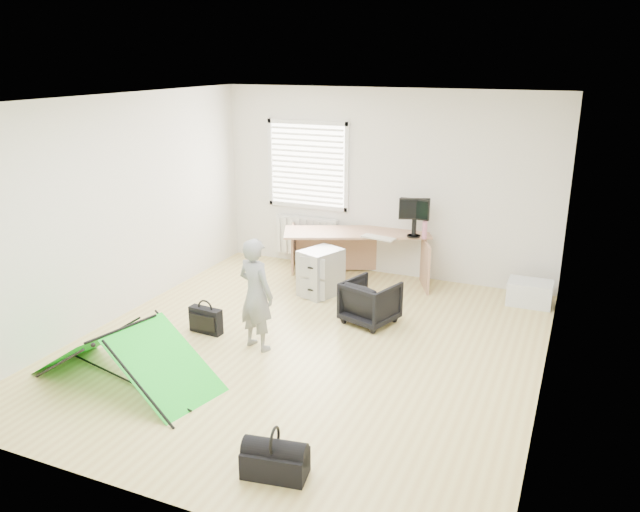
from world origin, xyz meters
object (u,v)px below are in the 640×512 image
at_px(filing_cabinet, 321,272).
at_px(kite, 125,356).
at_px(monitor_right, 414,223).
at_px(duffel_bag, 275,463).
at_px(thermos, 425,230).
at_px(person, 256,294).
at_px(monitor_left, 414,223).
at_px(office_chair, 370,302).
at_px(laptop_bag, 206,320).
at_px(desk, 356,255).
at_px(storage_crate, 530,293).

distance_m(filing_cabinet, kite, 3.09).
height_order(monitor_right, duffel_bag, monitor_right).
bearing_deg(filing_cabinet, thermos, 56.90).
bearing_deg(person, thermos, -98.37).
bearing_deg(monitor_left, office_chair, -115.99).
relative_size(monitor_right, office_chair, 0.71).
bearing_deg(person, kite, 72.11).
bearing_deg(laptop_bag, person, -3.54).
bearing_deg(desk, monitor_left, -20.67).
bearing_deg(monitor_right, person, -109.28).
relative_size(desk, laptop_bag, 5.06).
bearing_deg(desk, duffel_bag, -101.23).
bearing_deg(laptop_bag, office_chair, 36.50).
height_order(monitor_left, monitor_right, monitor_left).
bearing_deg(filing_cabinet, office_chair, -12.31).
bearing_deg(kite, filing_cabinet, 87.95).
bearing_deg(thermos, monitor_left, 168.98).
bearing_deg(thermos, office_chair, -100.49).
xyz_separation_m(monitor_left, thermos, (0.16, -0.03, -0.08)).
bearing_deg(office_chair, duffel_bag, 113.13).
relative_size(person, kite, 0.68).
bearing_deg(person, monitor_left, -95.13).
bearing_deg(laptop_bag, monitor_right, 59.61).
bearing_deg(laptop_bag, filing_cabinet, 70.35).
bearing_deg(person, desk, -78.36).
xyz_separation_m(monitor_left, person, (-1.04, -2.65, -0.27)).
relative_size(monitor_right, person, 0.33).
height_order(office_chair, laptop_bag, office_chair).
bearing_deg(monitor_left, laptop_bag, -146.94).
relative_size(monitor_left, office_chair, 0.72).
xyz_separation_m(desk, monitor_left, (0.83, 0.04, 0.56)).
bearing_deg(storage_crate, duffel_bag, -108.04).
xyz_separation_m(filing_cabinet, office_chair, (0.92, -0.63, -0.05)).
xyz_separation_m(filing_cabinet, person, (-0.01, -1.77, 0.32)).
distance_m(filing_cabinet, thermos, 1.55).
bearing_deg(kite, storage_crate, 60.56).
bearing_deg(desk, filing_cabinet, -127.62).
bearing_deg(office_chair, person, 68.91).
relative_size(desk, thermos, 8.45).
relative_size(monitor_right, kite, 0.22).
bearing_deg(duffel_bag, kite, 151.49).
xyz_separation_m(monitor_left, laptop_bag, (-1.78, -2.54, -0.76)).
xyz_separation_m(monitor_right, laptop_bag, (-1.79, -2.55, -0.75)).
bearing_deg(filing_cabinet, monitor_left, 61.97).
relative_size(thermos, office_chair, 0.42).
distance_m(desk, monitor_right, 1.00).
distance_m(office_chair, kite, 2.93).
distance_m(filing_cabinet, laptop_bag, 1.84).
height_order(desk, monitor_right, monitor_right).
relative_size(office_chair, laptop_bag, 1.44).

